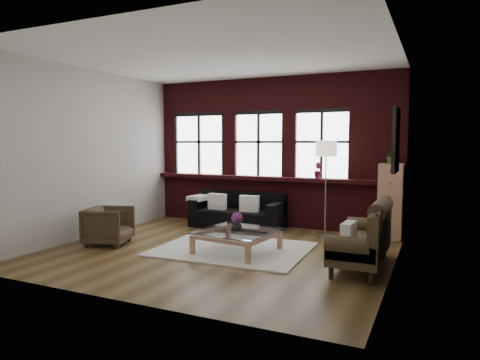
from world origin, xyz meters
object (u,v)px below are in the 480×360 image
at_px(dark_sofa, 237,211).
at_px(floor_lamp, 326,185).
at_px(armchair, 109,226).
at_px(coffee_table, 237,242).
at_px(vintage_settee, 361,236).
at_px(vase, 237,225).
at_px(drawer_chest, 391,201).

relative_size(dark_sofa, floor_lamp, 0.99).
bearing_deg(armchair, coffee_table, -96.98).
height_order(vintage_settee, vase, vintage_settee).
bearing_deg(drawer_chest, dark_sofa, -175.30).
bearing_deg(vintage_settee, armchair, -173.59).
height_order(dark_sofa, vase, dark_sofa).
relative_size(armchair, drawer_chest, 0.52).
height_order(vintage_settee, drawer_chest, drawer_chest).
relative_size(dark_sofa, vase, 11.72).
bearing_deg(coffee_table, drawer_chest, 44.81).
bearing_deg(armchair, floor_lamp, -73.41).
xyz_separation_m(vintage_settee, drawer_chest, (0.20, 2.11, 0.25)).
xyz_separation_m(armchair, floor_lamp, (3.34, 2.26, 0.66)).
distance_m(dark_sofa, floor_lamp, 2.02).
distance_m(vase, floor_lamp, 2.16).
xyz_separation_m(coffee_table, vase, (0.00, -0.00, 0.28)).
relative_size(coffee_table, vase, 6.87).
relative_size(dark_sofa, coffee_table, 1.70).
distance_m(dark_sofa, vintage_settee, 3.42).
xyz_separation_m(vintage_settee, coffee_table, (-1.97, -0.05, -0.28)).
bearing_deg(vintage_settee, vase, -178.47).
bearing_deg(drawer_chest, vase, -135.19).
bearing_deg(floor_lamp, coffee_table, -119.01).
bearing_deg(floor_lamp, vintage_settee, -61.65).
xyz_separation_m(coffee_table, floor_lamp, (1.01, 1.83, 0.82)).
height_order(armchair, vase, armchair).
distance_m(vintage_settee, floor_lamp, 2.09).
xyz_separation_m(armchair, coffee_table, (2.33, 0.43, -0.15)).
xyz_separation_m(armchair, vase, (2.33, 0.43, 0.13)).
distance_m(armchair, floor_lamp, 4.09).
distance_m(vintage_settee, coffee_table, 1.99).
xyz_separation_m(dark_sofa, vase, (0.90, -1.91, 0.10)).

